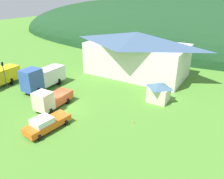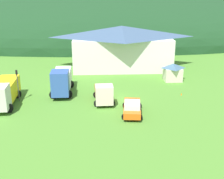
{
  "view_description": "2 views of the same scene",
  "coord_description": "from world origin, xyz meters",
  "px_view_note": "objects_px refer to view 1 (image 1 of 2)",
  "views": [
    {
      "loc": [
        17.78,
        -17.87,
        13.57
      ],
      "look_at": [
        4.2,
        4.52,
        1.85
      ],
      "focal_mm": 34.65,
      "sensor_mm": 36.0,
      "label": 1
    },
    {
      "loc": [
        -2.34,
        -36.02,
        13.81
      ],
      "look_at": [
        -0.46,
        0.1,
        1.38
      ],
      "focal_mm": 47.53,
      "sensor_mm": 36.0,
      "label": 2
    }
  ],
  "objects_px": {
    "play_shed_cream": "(159,92)",
    "service_pickup_orange": "(46,123)",
    "box_truck_blue": "(42,77)",
    "traffic_cone_near_pickup": "(133,123)",
    "depot_building": "(137,53)",
    "traffic_light_west": "(4,72)",
    "light_truck_cream": "(51,99)"
  },
  "relations": [
    {
      "from": "light_truck_cream",
      "to": "traffic_cone_near_pickup",
      "type": "relative_size",
      "value": 8.34
    },
    {
      "from": "traffic_light_west",
      "to": "traffic_cone_near_pickup",
      "type": "bearing_deg",
      "value": 2.95
    },
    {
      "from": "depot_building",
      "to": "traffic_light_west",
      "type": "bearing_deg",
      "value": -131.8
    },
    {
      "from": "box_truck_blue",
      "to": "traffic_light_west",
      "type": "height_order",
      "value": "traffic_light_west"
    },
    {
      "from": "light_truck_cream",
      "to": "traffic_cone_near_pickup",
      "type": "bearing_deg",
      "value": 100.09
    },
    {
      "from": "depot_building",
      "to": "play_shed_cream",
      "type": "height_order",
      "value": "depot_building"
    },
    {
      "from": "play_shed_cream",
      "to": "box_truck_blue",
      "type": "distance_m",
      "value": 17.47
    },
    {
      "from": "light_truck_cream",
      "to": "traffic_light_west",
      "type": "distance_m",
      "value": 10.97
    },
    {
      "from": "service_pickup_orange",
      "to": "traffic_cone_near_pickup",
      "type": "xyz_separation_m",
      "value": [
        7.44,
        6.02,
        -0.83
      ]
    },
    {
      "from": "traffic_light_west",
      "to": "service_pickup_orange",
      "type": "bearing_deg",
      "value": -19.35
    },
    {
      "from": "depot_building",
      "to": "service_pickup_orange",
      "type": "relative_size",
      "value": 3.49
    },
    {
      "from": "play_shed_cream",
      "to": "traffic_light_west",
      "type": "relative_size",
      "value": 0.69
    },
    {
      "from": "play_shed_cream",
      "to": "traffic_cone_near_pickup",
      "type": "height_order",
      "value": "play_shed_cream"
    },
    {
      "from": "play_shed_cream",
      "to": "light_truck_cream",
      "type": "relative_size",
      "value": 0.53
    },
    {
      "from": "depot_building",
      "to": "box_truck_blue",
      "type": "relative_size",
      "value": 2.54
    },
    {
      "from": "play_shed_cream",
      "to": "box_truck_blue",
      "type": "bearing_deg",
      "value": -162.56
    },
    {
      "from": "play_shed_cream",
      "to": "service_pickup_orange",
      "type": "distance_m",
      "value": 15.05
    },
    {
      "from": "box_truck_blue",
      "to": "traffic_cone_near_pickup",
      "type": "height_order",
      "value": "box_truck_blue"
    },
    {
      "from": "depot_building",
      "to": "service_pickup_orange",
      "type": "xyz_separation_m",
      "value": [
        -0.51,
        -21.15,
        -3.06
      ]
    },
    {
      "from": "play_shed_cream",
      "to": "service_pickup_orange",
      "type": "relative_size",
      "value": 0.54
    },
    {
      "from": "light_truck_cream",
      "to": "service_pickup_orange",
      "type": "xyz_separation_m",
      "value": [
        3.16,
        -3.79,
        -0.44
      ]
    },
    {
      "from": "service_pickup_orange",
      "to": "traffic_light_west",
      "type": "relative_size",
      "value": 1.27
    },
    {
      "from": "play_shed_cream",
      "to": "traffic_cone_near_pickup",
      "type": "distance_m",
      "value": 6.95
    },
    {
      "from": "depot_building",
      "to": "traffic_light_west",
      "type": "relative_size",
      "value": 4.43
    },
    {
      "from": "light_truck_cream",
      "to": "service_pickup_orange",
      "type": "height_order",
      "value": "light_truck_cream"
    },
    {
      "from": "service_pickup_orange",
      "to": "traffic_light_west",
      "type": "bearing_deg",
      "value": -102.6
    },
    {
      "from": "light_truck_cream",
      "to": "box_truck_blue",
      "type": "bearing_deg",
      "value": -125.69
    },
    {
      "from": "box_truck_blue",
      "to": "traffic_light_west",
      "type": "bearing_deg",
      "value": -63.93
    },
    {
      "from": "box_truck_blue",
      "to": "service_pickup_orange",
      "type": "height_order",
      "value": "box_truck_blue"
    },
    {
      "from": "service_pickup_orange",
      "to": "traffic_cone_near_pickup",
      "type": "bearing_deg",
      "value": 135.7
    },
    {
      "from": "box_truck_blue",
      "to": "service_pickup_orange",
      "type": "bearing_deg",
      "value": 48.2
    },
    {
      "from": "light_truck_cream",
      "to": "traffic_light_west",
      "type": "relative_size",
      "value": 1.29
    }
  ]
}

